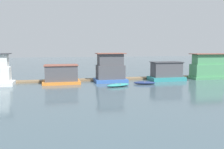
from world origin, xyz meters
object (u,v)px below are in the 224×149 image
dinghy_navy (145,83)px  houseboat_blue (110,69)px  houseboat_orange (61,75)px  houseboat_teal (166,72)px  houseboat_green (208,67)px  dinghy_teal (118,85)px

dinghy_navy → houseboat_blue: bearing=140.7°
houseboat_orange → houseboat_teal: houseboat_teal is taller
houseboat_orange → houseboat_green: size_ratio=0.89×
dinghy_teal → dinghy_navy: dinghy_navy is taller
houseboat_blue → dinghy_teal: 5.58m
houseboat_blue → dinghy_teal: houseboat_blue is taller
houseboat_blue → dinghy_navy: size_ratio=1.47×
houseboat_green → dinghy_teal: houseboat_green is taller
houseboat_blue → houseboat_orange: bearing=-179.4°
houseboat_blue → dinghy_teal: (0.09, -5.20, -2.00)m
houseboat_teal → houseboat_green: (8.70, 0.46, 0.61)m
houseboat_green → dinghy_navy: 14.82m
houseboat_teal → dinghy_teal: 11.33m
houseboat_green → houseboat_orange: bearing=-179.8°
houseboat_green → dinghy_teal: bearing=-164.6°
houseboat_green → dinghy_navy: (-14.15, -3.97, -1.90)m
houseboat_teal → houseboat_green: bearing=3.0°
houseboat_blue → houseboat_green: (18.99, 0.01, -0.09)m
houseboat_teal → dinghy_navy: 6.61m
houseboat_orange → houseboat_green: 27.34m
dinghy_teal → dinghy_navy: bearing=14.7°
dinghy_teal → dinghy_navy: size_ratio=1.11×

